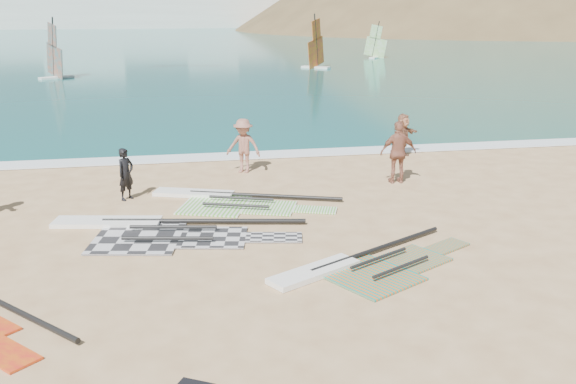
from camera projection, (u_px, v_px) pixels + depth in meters
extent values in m
plane|color=tan|center=(262.00, 304.00, 12.22)|extent=(300.00, 300.00, 0.00)
cube|color=#0E5762|center=(171.00, 31.00, 136.69)|extent=(300.00, 240.00, 0.06)
cube|color=white|center=(213.00, 158.00, 23.82)|extent=(300.00, 1.20, 0.04)
cube|color=white|center=(82.00, 11.00, 148.97)|extent=(160.00, 8.00, 8.00)
cube|color=white|center=(81.00, 2.00, 148.40)|extent=(18.00, 7.00, 12.00)
cube|color=white|center=(211.00, 6.00, 154.03)|extent=(12.00, 7.00, 10.00)
cube|color=white|center=(312.00, 8.00, 158.62)|extent=(16.00, 7.00, 9.00)
cube|color=white|center=(390.00, 4.00, 161.90)|extent=(10.00, 7.00, 11.00)
cone|color=brown|center=(539.00, 29.00, 149.93)|extent=(143.00, 143.00, 45.00)
cube|color=#272729|center=(138.00, 238.00, 15.61)|extent=(2.45, 2.63, 0.04)
cube|color=#272729|center=(213.00, 238.00, 15.61)|extent=(1.85, 1.76, 0.04)
cube|color=#272729|center=(274.00, 238.00, 15.60)|extent=(1.48, 0.93, 0.04)
cylinder|color=black|center=(204.00, 221.00, 16.57)|extent=(5.19, 1.11, 0.13)
cylinder|color=black|center=(173.00, 227.00, 15.95)|extent=(2.15, 0.50, 0.09)
cylinder|color=black|center=(167.00, 238.00, 15.18)|extent=(2.15, 0.50, 0.09)
cube|color=white|center=(107.00, 222.00, 16.59)|extent=(2.83, 1.24, 0.12)
cube|color=#54B929|center=(215.00, 205.00, 18.15)|extent=(2.34, 2.46, 0.04)
cube|color=#54B929|center=(270.00, 208.00, 17.91)|extent=(1.73, 1.67, 0.04)
cube|color=#54B929|center=(315.00, 210.00, 17.72)|extent=(1.31, 0.96, 0.04)
cylinder|color=black|center=(265.00, 196.00, 18.77)|extent=(4.31, 1.63, 0.11)
cylinder|color=black|center=(241.00, 198.00, 18.33)|extent=(1.79, 0.70, 0.08)
cylinder|color=black|center=(236.00, 205.00, 17.68)|extent=(1.79, 0.70, 0.08)
cube|color=white|center=(194.00, 194.00, 19.11)|extent=(2.45, 1.40, 0.12)
cube|color=orange|center=(369.00, 276.00, 13.42)|extent=(2.31, 2.38, 0.04)
cube|color=orange|center=(414.00, 259.00, 14.31)|extent=(1.68, 1.65, 0.04)
cube|color=orange|center=(446.00, 247.00, 15.03)|extent=(1.22, 1.01, 0.04)
cylinder|color=black|center=(379.00, 248.00, 14.72)|extent=(3.69, 2.12, 0.10)
cylinder|color=black|center=(379.00, 258.00, 14.00)|extent=(1.54, 0.90, 0.07)
cylinder|color=black|center=(401.00, 267.00, 13.53)|extent=(1.54, 0.90, 0.07)
cube|color=white|center=(314.00, 272.00, 13.50)|extent=(2.19, 1.58, 0.12)
cube|color=red|center=(7.00, 355.00, 10.40)|extent=(1.22, 1.26, 0.04)
cylinder|color=black|center=(4.00, 305.00, 11.95)|extent=(3.11, 3.38, 0.11)
imported|color=black|center=(126.00, 174.00, 18.54)|extent=(0.65, 0.66, 1.53)
imported|color=#945F50|center=(243.00, 146.00, 21.53)|extent=(1.36, 1.14, 1.83)
imported|color=#965B45|center=(398.00, 152.00, 20.25)|extent=(1.18, 0.53, 1.98)
imported|color=#946044|center=(403.00, 135.00, 23.78)|extent=(1.45, 1.36, 1.63)
cube|color=white|center=(56.00, 78.00, 49.03)|extent=(2.57, 1.93, 0.15)
cube|color=#FF4514|center=(55.00, 61.00, 48.68)|extent=(1.64, 2.71, 2.77)
cube|color=#FF4514|center=(52.00, 35.00, 48.14)|extent=(0.95, 1.54, 1.93)
cylinder|color=black|center=(53.00, 47.00, 48.38)|extent=(0.54, 0.81, 4.40)
cube|color=white|center=(316.00, 67.00, 57.06)|extent=(2.50, 2.25, 0.15)
cube|color=red|center=(316.00, 53.00, 56.71)|extent=(2.09, 2.50, 2.85)
cube|color=red|center=(316.00, 30.00, 56.16)|extent=(1.20, 1.42, 1.98)
cylinder|color=black|center=(316.00, 40.00, 56.40)|extent=(0.66, 0.76, 4.52)
cube|color=white|center=(375.00, 57.00, 67.83)|extent=(1.77, 2.03, 0.12)
cube|color=#6AB833|center=(375.00, 47.00, 67.55)|extent=(2.07, 1.63, 2.29)
cube|color=#6AB833|center=(376.00, 32.00, 67.10)|extent=(1.18, 0.94, 1.59)
cylinder|color=black|center=(376.00, 39.00, 67.30)|extent=(0.63, 0.51, 3.64)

